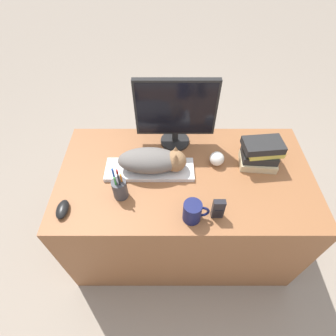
% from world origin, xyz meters
% --- Properties ---
extents(ground_plane, '(12.00, 12.00, 0.00)m').
position_xyz_m(ground_plane, '(0.00, 0.00, 0.00)').
color(ground_plane, gray).
extents(desk, '(1.36, 0.72, 0.71)m').
position_xyz_m(desk, '(0.00, 0.36, 0.36)').
color(desk, brown).
rests_on(desk, ground_plane).
extents(keyboard, '(0.47, 0.15, 0.02)m').
position_xyz_m(keyboard, '(-0.19, 0.38, 0.73)').
color(keyboard, silver).
rests_on(keyboard, desk).
extents(cat, '(0.35, 0.15, 0.13)m').
position_xyz_m(cat, '(-0.16, 0.38, 0.80)').
color(cat, '#66605B').
rests_on(cat, keyboard).
extents(monitor, '(0.43, 0.17, 0.41)m').
position_xyz_m(monitor, '(-0.05, 0.60, 0.94)').
color(monitor, black).
rests_on(monitor, desk).
extents(computer_mouse, '(0.06, 0.11, 0.04)m').
position_xyz_m(computer_mouse, '(-0.59, 0.13, 0.73)').
color(computer_mouse, black).
rests_on(computer_mouse, desk).
extents(coffee_mug, '(0.12, 0.08, 0.11)m').
position_xyz_m(coffee_mug, '(0.02, 0.09, 0.77)').
color(coffee_mug, '#141947').
rests_on(coffee_mug, desk).
extents(pen_cup, '(0.07, 0.07, 0.20)m').
position_xyz_m(pen_cup, '(-0.33, 0.22, 0.77)').
color(pen_cup, '#38383D').
rests_on(pen_cup, desk).
extents(baseball, '(0.08, 0.08, 0.08)m').
position_xyz_m(baseball, '(0.17, 0.43, 0.75)').
color(baseball, silver).
rests_on(baseball, desk).
extents(phone, '(0.05, 0.03, 0.12)m').
position_xyz_m(phone, '(0.13, 0.10, 0.77)').
color(phone, black).
rests_on(phone, desk).
extents(book_stack, '(0.22, 0.17, 0.16)m').
position_xyz_m(book_stack, '(0.40, 0.43, 0.79)').
color(book_stack, '#C6B284').
rests_on(book_stack, desk).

